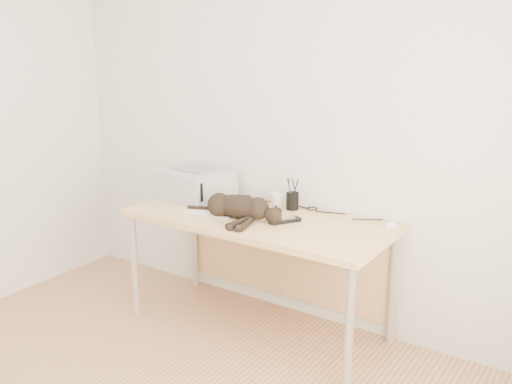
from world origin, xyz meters
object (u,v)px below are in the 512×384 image
Objects in this scene: desk at (265,234)px; mouse at (390,223)px; pen_cup at (292,201)px; printer at (195,184)px; mug at (277,200)px; cat at (237,208)px.

desk is 0.76m from mouse.
pen_cup reaches higher than desk.
printer is 0.58m from mug.
cat is at bearing -158.21° from mouse.
pen_cup is 1.82× the size of mouse.
cat is 6.86× the size of mug.
cat reaches higher than desk.
cat is (-0.09, -0.18, 0.20)m from desk.
pen_cup is at bearing 55.04° from cat.
printer is at bearing 177.78° from desk.
printer is 2.37× the size of pen_cup.
printer is (-0.57, 0.02, 0.23)m from desk.
cat is 5.98× the size of mouse.
printer is at bearing -168.44° from pen_cup.
desk is at bearing -2.22° from printer.
desk is 2.43× the size of cat.
desk is 0.62m from printer.
cat is at bearing -115.42° from desk.
mug is 0.87× the size of mouse.
desk is 16.70× the size of mug.
mug is at bearing -175.20° from pen_cup.
mouse is at bearing 2.85° from mug.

